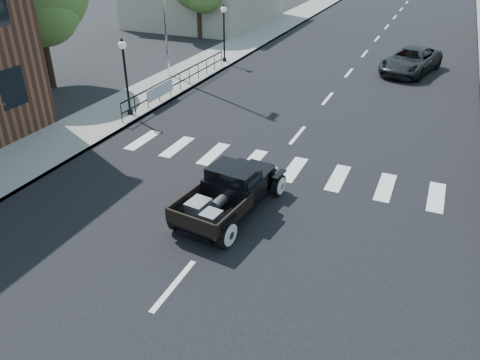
% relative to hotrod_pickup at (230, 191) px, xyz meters
% --- Properties ---
extents(ground, '(120.00, 120.00, 0.00)m').
position_rel_hotrod_pickup_xyz_m(ground, '(0.11, -0.55, -0.75)').
color(ground, black).
rests_on(ground, ground).
extents(road, '(14.00, 80.00, 0.02)m').
position_rel_hotrod_pickup_xyz_m(road, '(0.11, 14.45, -0.74)').
color(road, black).
rests_on(road, ground).
extents(road_markings, '(12.00, 60.00, 0.06)m').
position_rel_hotrod_pickup_xyz_m(road_markings, '(0.11, 9.45, -0.75)').
color(road_markings, silver).
rests_on(road_markings, ground).
extents(sidewalk_left, '(3.00, 80.00, 0.15)m').
position_rel_hotrod_pickup_xyz_m(sidewalk_left, '(-8.39, 14.45, -0.67)').
color(sidewalk_left, gray).
rests_on(sidewalk_left, ground).
extents(railing, '(0.08, 10.00, 1.00)m').
position_rel_hotrod_pickup_xyz_m(railing, '(-7.19, 9.45, -0.10)').
color(railing, black).
rests_on(railing, sidewalk_left).
extents(banner, '(0.04, 2.20, 0.60)m').
position_rel_hotrod_pickup_xyz_m(banner, '(-7.11, 7.45, -0.30)').
color(banner, silver).
rests_on(banner, sidewalk_left).
extents(lamp_post_b, '(0.36, 0.36, 3.38)m').
position_rel_hotrod_pickup_xyz_m(lamp_post_b, '(-7.49, 5.45, 1.09)').
color(lamp_post_b, black).
rests_on(lamp_post_b, sidewalk_left).
extents(lamp_post_c, '(0.36, 0.36, 3.38)m').
position_rel_hotrod_pickup_xyz_m(lamp_post_c, '(-7.49, 15.45, 1.09)').
color(lamp_post_c, black).
rests_on(lamp_post_c, sidewalk_left).
extents(big_tree_near, '(5.28, 5.28, 7.75)m').
position_rel_hotrod_pickup_xyz_m(big_tree_near, '(-13.89, 7.45, 3.13)').
color(big_tree_near, '#466B2D').
rests_on(big_tree_near, ground).
extents(hotrod_pickup, '(2.52, 4.53, 1.50)m').
position_rel_hotrod_pickup_xyz_m(hotrod_pickup, '(0.00, 0.00, 0.00)').
color(hotrod_pickup, black).
rests_on(hotrod_pickup, ground).
extents(second_car, '(3.49, 5.49, 1.41)m').
position_rel_hotrod_pickup_xyz_m(second_car, '(3.33, 17.94, -0.04)').
color(second_car, black).
rests_on(second_car, ground).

